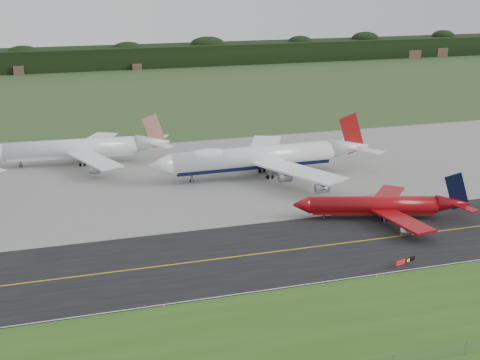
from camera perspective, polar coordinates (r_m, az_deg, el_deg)
name	(u,v)px	position (r m, az deg, el deg)	size (l,w,h in m)	color
ground	(304,240)	(142.02, 5.46, -5.13)	(600.00, 600.00, 0.00)	#314C23
grass_verge	(385,319)	(113.74, 12.28, -11.53)	(400.00, 30.00, 0.01)	#325C1B
taxiway	(311,247)	(138.63, 6.09, -5.72)	(400.00, 32.00, 0.02)	black
apron	(235,173)	(187.34, -0.45, 0.60)	(400.00, 78.00, 0.01)	gray
taxiway_centreline	(311,247)	(138.62, 6.09, -5.72)	(400.00, 0.40, 0.00)	gold
taxiway_edge_line	(344,279)	(125.84, 8.86, -8.34)	(400.00, 0.25, 0.00)	silver
perimeter_fence	(430,355)	(103.71, 15.88, -14.19)	(320.00, 0.10, 320.00)	slate
horizon_treeline	(126,58)	(400.90, -9.73, 10.22)	(700.00, 25.00, 12.00)	black
jet_ba_747	(261,157)	(183.13, 1.83, 1.97)	(63.87, 53.01, 16.09)	white
jet_red_737	(383,206)	(156.06, 12.07, -2.14)	(39.80, 31.68, 10.95)	maroon
jet_star_tail	(81,149)	(200.62, -13.44, 2.63)	(52.65, 43.96, 13.88)	white
taxiway_sign	(405,261)	(132.66, 13.94, -6.73)	(4.78, 1.66, 1.65)	slate
edge_marker_left	(164,306)	(115.31, -6.54, -10.65)	(0.16, 0.16, 0.50)	yellow
edge_marker_center	(376,276)	(127.57, 11.57, -8.02)	(0.16, 0.16, 0.50)	yellow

